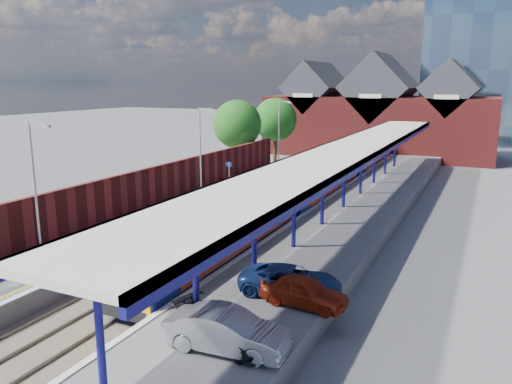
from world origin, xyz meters
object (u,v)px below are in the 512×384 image
lamp_post_b (36,181)px  parked_car_blue (290,280)px  lamp_post_d (280,129)px  parked_car_dark (225,326)px  parked_car_red (304,291)px  parked_car_silver (227,331)px  train (345,163)px  lamp_post_c (202,146)px  platform_sign (229,172)px

lamp_post_b → parked_car_blue: bearing=4.5°
lamp_post_d → parked_car_dark: lamp_post_d is taller
parked_car_red → parked_car_silver: parked_car_silver is taller
parked_car_blue → lamp_post_d: bearing=15.5°
train → lamp_post_c: bearing=-119.8°
lamp_post_c → parked_car_silver: size_ratio=1.62×
lamp_post_b → parked_car_dark: lamp_post_b is taller
parked_car_red → parked_car_dark: parked_car_red is taller
lamp_post_b → parked_car_dark: 13.92m
train → parked_car_blue: bearing=-78.8°
parked_car_dark → parked_car_blue: parked_car_blue is taller
lamp_post_b → parked_car_red: 14.83m
lamp_post_c → parked_car_red: 21.64m
lamp_post_c → platform_sign: bearing=55.7°
lamp_post_b → platform_sign: lamp_post_b is taller
train → parked_car_blue: 29.22m
lamp_post_b → lamp_post_c: size_ratio=1.00×
parked_car_blue → parked_car_silver: bearing=169.2°
platform_sign → parked_car_red: size_ratio=0.69×
lamp_post_d → parked_car_red: bearing=-65.5°
parked_car_dark → parked_car_silver: bearing=-131.0°
train → platform_sign: platform_sign is taller
train → parked_car_dark: 33.83m
platform_sign → train: bearing=61.0°
parked_car_silver → parked_car_red: bearing=-19.1°
lamp_post_d → parked_car_silver: 38.66m
parked_car_red → parked_car_blue: bearing=52.2°
lamp_post_b → parked_car_blue: size_ratio=1.60×
parked_car_red → parked_car_silver: (-1.16, -4.40, 0.09)m
parked_car_red → parked_car_dark: (-1.46, -3.95, -0.02)m
train → parked_car_dark: train is taller
platform_sign → parked_car_blue: bearing=-54.3°
train → parked_car_dark: size_ratio=15.90×
lamp_post_b → parked_car_red: (14.44, 0.24, -3.38)m
parked_car_silver → platform_sign: bearing=23.9°
lamp_post_d → parked_car_blue: (13.53, -30.93, -3.38)m
lamp_post_b → platform_sign: bearing=85.7°
lamp_post_b → lamp_post_d: (0.00, 32.00, 0.00)m
lamp_post_c → parked_car_dark: size_ratio=1.69×
train → lamp_post_d: size_ratio=9.42×
lamp_post_b → parked_car_dark: (12.98, -3.71, -3.39)m
parked_car_blue → parked_car_red: bearing=-140.2°
train → lamp_post_c: lamp_post_c is taller
lamp_post_d → parked_car_dark: (12.98, -35.71, -3.39)m
platform_sign → parked_car_silver: size_ratio=0.58×
train → parked_car_silver: 34.32m
train → parked_car_silver: train is taller
lamp_post_d → parked_car_silver: bearing=-69.8°
train → lamp_post_b: size_ratio=9.42×
train → parked_car_red: train is taller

